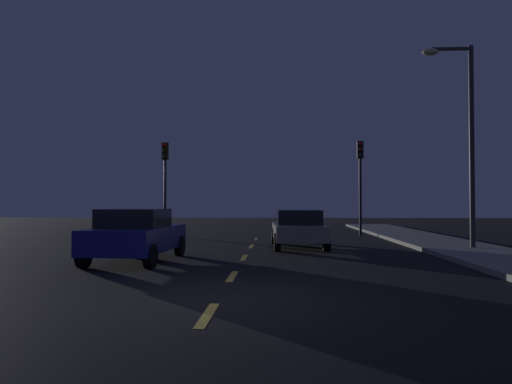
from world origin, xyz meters
TOP-DOWN VIEW (x-y plane):
  - ground_plane at (0.00, 7.00)m, footprint 80.00×80.00m
  - sidewalk_curb_right at (7.50, 7.00)m, footprint 3.00×40.00m
  - lane_stripe_nearest at (0.00, -1.20)m, footprint 0.16×1.60m
  - lane_stripe_second at (0.00, 2.60)m, footprint 0.16×1.60m
  - lane_stripe_third at (0.00, 6.40)m, footprint 0.16×1.60m
  - lane_stripe_fourth at (0.00, 10.20)m, footprint 0.16×1.60m
  - lane_stripe_fifth at (0.00, 14.00)m, footprint 0.16×1.60m
  - traffic_signal_left at (-4.92, 16.39)m, footprint 0.32×0.38m
  - traffic_signal_right at (5.27, 16.39)m, footprint 0.32×0.38m
  - car_stopped_ahead at (1.80, 9.84)m, footprint 2.10×4.32m
  - car_adjacent_lane at (-3.04, 5.22)m, footprint 2.14×4.20m
  - street_lamp_right at (7.54, 8.56)m, footprint 1.77×0.36m

SIDE VIEW (x-z plane):
  - ground_plane at x=0.00m, z-range 0.00..0.00m
  - lane_stripe_nearest at x=0.00m, z-range 0.00..0.01m
  - lane_stripe_second at x=0.00m, z-range 0.00..0.01m
  - lane_stripe_third at x=0.00m, z-range 0.00..0.01m
  - lane_stripe_fourth at x=0.00m, z-range 0.00..0.01m
  - lane_stripe_fifth at x=0.00m, z-range 0.00..0.01m
  - sidewalk_curb_right at x=7.50m, z-range 0.00..0.15m
  - car_stopped_ahead at x=1.80m, z-range 0.02..1.44m
  - car_adjacent_lane at x=-3.04m, z-range 0.02..1.53m
  - traffic_signal_left at x=-4.92m, z-range 0.98..5.86m
  - traffic_signal_right at x=5.27m, z-range 0.98..5.88m
  - street_lamp_right at x=7.54m, z-range 0.72..7.93m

